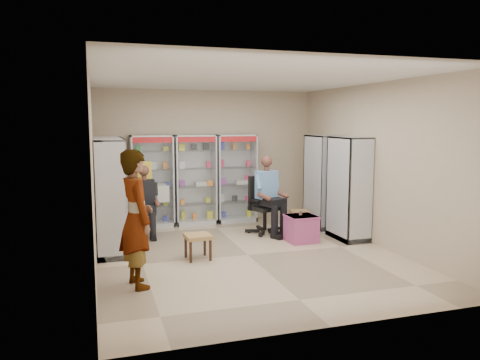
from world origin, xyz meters
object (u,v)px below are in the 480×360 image
object	(u,v)px
cabinet_right_far	(323,182)
cabinet_left_far	(109,189)
seated_shopkeeper	(266,197)
pink_trunk	(301,229)
woven_stool_b	(198,247)
cabinet_back_mid	(195,180)
standing_man	(136,219)
cabinet_back_right	(236,178)
office_chair	(265,205)
wooden_chair	(145,212)
woven_stool_a	(299,219)
cabinet_back_left	(152,181)
cabinet_left_near	(111,198)
cabinet_right_near	(349,188)

from	to	relation	value
cabinet_right_far	cabinet_left_far	world-z (taller)	same
seated_shopkeeper	pink_trunk	bearing A→B (deg)	-82.62
cabinet_right_far	woven_stool_b	world-z (taller)	cabinet_right_far
cabinet_back_mid	standing_man	size ratio (longest dim) A/B	1.04
cabinet_back_right	office_chair	xyz separation A→B (m)	(0.24, -1.30, -0.41)
wooden_chair	woven_stool_b	size ratio (longest dim) A/B	2.24
office_chair	standing_man	world-z (taller)	standing_man
pink_trunk	woven_stool_a	bearing A→B (deg)	67.27
cabinet_left_far	woven_stool_b	size ratio (longest dim) A/B	4.77
seated_shopkeeper	cabinet_back_left	bearing A→B (deg)	127.55
cabinet_right_far	cabinet_left_near	size ratio (longest dim) A/B	1.00
cabinet_right_far	woven_stool_b	xyz separation A→B (m)	(-3.10, -1.58, -0.79)
cabinet_back_left	office_chair	size ratio (longest dim) A/B	1.69
cabinet_right_far	cabinet_left_near	distance (m)	4.55
wooden_chair	woven_stool_a	xyz separation A→B (m)	(3.25, -0.40, -0.28)
cabinet_left_near	wooden_chair	distance (m)	1.56
seated_shopkeeper	cabinet_back_mid	bearing A→B (deg)	111.13
cabinet_back_right	seated_shopkeeper	xyz separation A→B (m)	(0.24, -1.35, -0.25)
woven_stool_a	woven_stool_b	distance (m)	3.02
woven_stool_a	cabinet_left_far	bearing A→B (deg)	177.15
cabinet_right_near	woven_stool_b	xyz separation A→B (m)	(-3.10, -0.48, -0.79)
seated_shopkeeper	woven_stool_a	world-z (taller)	seated_shopkeeper
woven_stool_b	seated_shopkeeper	bearing A→B (deg)	38.41
pink_trunk	standing_man	size ratio (longest dim) A/B	0.28
cabinet_back_left	woven_stool_a	world-z (taller)	cabinet_back_left
pink_trunk	cabinet_back_left	bearing A→B (deg)	139.67
cabinet_right_near	office_chair	xyz separation A→B (m)	(-1.39, 0.93, -0.41)
cabinet_back_mid	woven_stool_b	size ratio (longest dim) A/B	4.77
cabinet_left_near	cabinet_back_left	bearing A→B (deg)	155.39
cabinet_left_far	woven_stool_b	distance (m)	2.37
cabinet_right_near	cabinet_left_near	xyz separation A→B (m)	(-4.46, 0.20, 0.00)
cabinet_back_mid	cabinet_left_far	xyz separation A→B (m)	(-1.88, -0.93, 0.00)
cabinet_back_mid	pink_trunk	distance (m)	2.81
cabinet_right_near	woven_stool_b	distance (m)	3.24
cabinet_right_near	seated_shopkeeper	size ratio (longest dim) A/B	1.33
wooden_chair	pink_trunk	world-z (taller)	wooden_chair
cabinet_back_right	woven_stool_b	bearing A→B (deg)	-118.54
cabinet_right_near	cabinet_left_near	distance (m)	4.46
cabinet_left_near	pink_trunk	distance (m)	3.57
cabinet_right_near	woven_stool_b	bearing A→B (deg)	98.78
woven_stool_b	cabinet_left_near	bearing A→B (deg)	153.40
cabinet_back_mid	office_chair	distance (m)	1.81
cabinet_right_far	woven_stool_a	world-z (taller)	cabinet_right_far
cabinet_back_left	woven_stool_b	world-z (taller)	cabinet_back_left
cabinet_back_left	cabinet_left_near	bearing A→B (deg)	-114.61
cabinet_right_near	cabinet_back_right	bearing A→B (deg)	36.16
cabinet_left_near	cabinet_left_far	bearing A→B (deg)	180.00
wooden_chair	pink_trunk	bearing A→B (deg)	-27.19
cabinet_back_left	cabinet_back_right	size ratio (longest dim) A/B	1.00
standing_man	cabinet_back_mid	bearing A→B (deg)	-35.88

